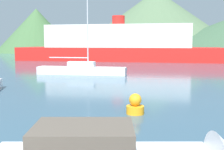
% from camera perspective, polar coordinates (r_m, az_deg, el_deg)
% --- Properties ---
extents(sailboat_middle, '(8.85, 1.77, 9.15)m').
position_cam_1_polar(sailboat_middle, '(27.73, -6.20, 1.15)').
color(sailboat_middle, silver).
rests_on(sailboat_middle, ground_plane).
extents(ferry_distant, '(34.48, 9.35, 7.63)m').
position_cam_1_polar(ferry_distant, '(48.69, 1.30, 6.11)').
color(ferry_distant, red).
rests_on(ferry_distant, ground_plane).
extents(buoy_marker, '(0.80, 0.80, 0.92)m').
position_cam_1_polar(buoy_marker, '(12.63, 4.74, -6.19)').
color(buoy_marker, orange).
rests_on(buoy_marker, ground_plane).
extents(hill_west, '(24.50, 24.50, 13.31)m').
position_cam_1_polar(hill_west, '(90.24, -15.06, 8.72)').
color(hill_west, '#3D6038').
rests_on(hill_west, ground_plane).
extents(hill_central, '(50.19, 50.19, 17.78)m').
position_cam_1_polar(hill_central, '(82.83, 8.90, 10.61)').
color(hill_central, '#4C6647').
rests_on(hill_central, ground_plane).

